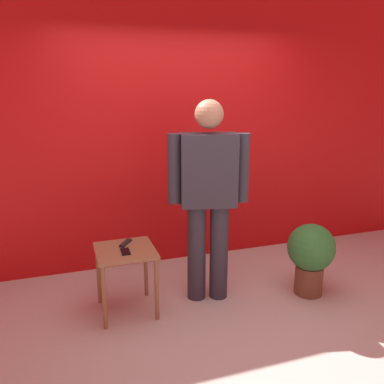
# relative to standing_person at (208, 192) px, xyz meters

# --- Properties ---
(ground_plane) EXTENTS (12.00, 12.00, 0.00)m
(ground_plane) POSITION_rel_standing_person_xyz_m (0.01, -0.54, -1.01)
(ground_plane) COLOR #B7B2A8
(back_wall_red) EXTENTS (6.31, 0.12, 3.08)m
(back_wall_red) POSITION_rel_standing_person_xyz_m (0.01, 0.99, 0.53)
(back_wall_red) COLOR #BA1011
(back_wall_red) RESTS_ON ground_plane
(standing_person) EXTENTS (0.72, 0.35, 1.81)m
(standing_person) POSITION_rel_standing_person_xyz_m (0.00, 0.00, 0.00)
(standing_person) COLOR #2D2D38
(standing_person) RESTS_ON ground_plane
(side_table) EXTENTS (0.49, 0.49, 0.58)m
(side_table) POSITION_rel_standing_person_xyz_m (-0.75, -0.01, -0.53)
(side_table) COLOR olive
(side_table) RESTS_ON ground_plane
(cell_phone) EXTENTS (0.07, 0.15, 0.01)m
(cell_phone) POSITION_rel_standing_person_xyz_m (-0.76, -0.07, -0.43)
(cell_phone) COLOR black
(cell_phone) RESTS_ON side_table
(tv_remote) EXTENTS (0.13, 0.17, 0.02)m
(tv_remote) POSITION_rel_standing_person_xyz_m (-0.73, 0.10, -0.42)
(tv_remote) COLOR black
(tv_remote) RESTS_ON side_table
(potted_plant) EXTENTS (0.44, 0.44, 0.69)m
(potted_plant) POSITION_rel_standing_person_xyz_m (0.93, -0.25, -0.61)
(potted_plant) COLOR brown
(potted_plant) RESTS_ON ground_plane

